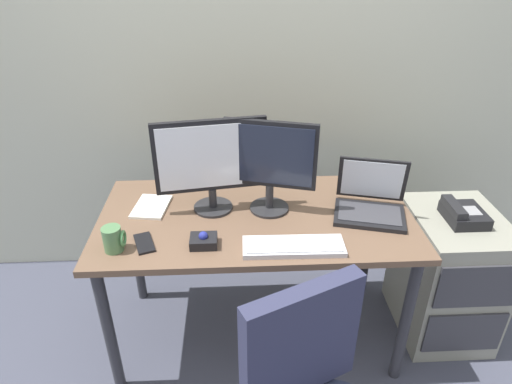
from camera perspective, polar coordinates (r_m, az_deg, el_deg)
ground_plane at (r=2.50m, az=-0.00°, el=-17.39°), size 8.00×8.00×0.00m
back_wall at (r=2.46m, az=-0.90°, el=19.55°), size 6.00×0.10×2.80m
desk at (r=2.07m, az=-0.00°, el=-4.90°), size 1.42×0.73×0.74m
file_cabinet at (r=2.51m, az=23.21°, el=-9.67°), size 0.42×0.53×0.68m
desk_phone at (r=2.29m, az=25.00°, el=-2.61°), size 0.17×0.20×0.09m
monitor_main at (r=1.97m, az=-5.81°, el=3.97°), size 0.49×0.18×0.43m
monitor_side at (r=1.95m, az=1.80°, el=3.94°), size 0.40×0.18×0.43m
keyboard at (r=1.81m, az=4.83°, el=-6.91°), size 0.41×0.14×0.03m
laptop at (r=2.09m, az=14.42°, el=-1.21°), size 0.37×0.33×0.24m
trackball_mouse at (r=1.83m, az=-6.73°, el=-6.19°), size 0.11×0.09×0.07m
coffee_mug at (r=1.87m, az=-17.78°, el=-5.75°), size 0.09×0.08×0.11m
paper_notepad at (r=2.13m, az=-13.24°, el=-1.83°), size 0.18×0.23×0.01m
cell_phone at (r=1.89m, az=-14.11°, el=-6.36°), size 0.11×0.16×0.01m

